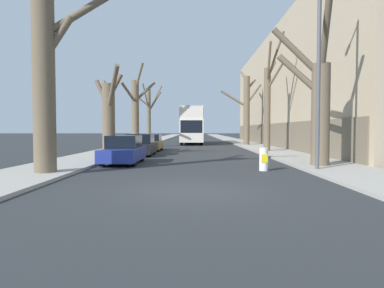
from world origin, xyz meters
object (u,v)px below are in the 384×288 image
object	(u,v)px
street_tree_left_3	(149,113)
parked_car_1	(141,145)
street_tree_left_1	(109,114)
double_decker_bus	(192,124)
street_tree_right_1	(268,102)
parked_car_0	(124,150)
street_tree_left_0	(46,67)
street_tree_left_2	(136,110)
street_tree_right_0	(318,104)
parked_car_2	(151,143)
lamp_post	(317,46)
street_tree_right_2	(246,108)
traffic_bollard	(264,159)

from	to	relation	value
street_tree_left_3	parked_car_1	bearing A→B (deg)	-83.99
street_tree_left_1	double_decker_bus	world-z (taller)	street_tree_left_1
street_tree_right_1	parked_car_0	xyz separation A→B (m)	(-9.18, -8.77, -3.15)
parked_car_0	street_tree_left_0	bearing A→B (deg)	-113.57
street_tree_left_2	street_tree_right_0	size ratio (longest dim) A/B	1.12
parked_car_1	street_tree_right_0	bearing A→B (deg)	-38.77
street_tree_left_1	parked_car_2	distance (m)	6.02
street_tree_left_1	parked_car_2	world-z (taller)	street_tree_left_1
lamp_post	parked_car_0	bearing A→B (deg)	158.64
street_tree_left_3	street_tree_right_2	xyz separation A→B (m)	(11.38, -6.42, 0.20)
street_tree_right_0	street_tree_left_2	bearing A→B (deg)	122.46
parked_car_0	street_tree_left_1	bearing A→B (deg)	111.06
street_tree_right_2	parked_car_2	size ratio (longest dim) A/B	1.91
double_decker_bus	parked_car_1	size ratio (longest dim) A/B	2.47
street_tree_right_2	street_tree_left_1	bearing A→B (deg)	-128.25
street_tree_right_0	traffic_bollard	xyz separation A→B (m)	(-2.64, -1.11, -2.37)
street_tree_left_1	street_tree_right_1	bearing A→B (deg)	16.38
street_tree_left_2	street_tree_right_0	xyz separation A→B (m)	(11.20, -17.61, -0.72)
street_tree_right_1	parked_car_1	bearing A→B (deg)	-160.11
street_tree_left_1	lamp_post	xyz separation A→B (m)	(10.60, -8.78, 2.30)
street_tree_left_1	double_decker_bus	size ratio (longest dim) A/B	0.56
double_decker_bus	parked_car_2	distance (m)	13.69
parked_car_0	lamp_post	world-z (taller)	lamp_post
street_tree_right_0	parked_car_0	size ratio (longest dim) A/B	1.76
street_tree_left_1	double_decker_bus	distance (m)	19.17
double_decker_bus	street_tree_right_1	bearing A→B (deg)	-68.60
street_tree_right_2	double_decker_bus	distance (m)	7.36
street_tree_left_0	street_tree_left_1	distance (m)	9.98
street_tree_right_1	lamp_post	distance (m)	12.18
street_tree_left_0	street_tree_right_0	world-z (taller)	street_tree_left_0
street_tree_left_0	street_tree_left_2	distance (m)	20.18
parked_car_1	parked_car_2	size ratio (longest dim) A/B	0.95
parked_car_2	street_tree_left_2	bearing A→B (deg)	112.35
double_decker_bus	parked_car_1	world-z (taller)	double_decker_bus
parked_car_0	lamp_post	bearing A→B (deg)	-21.36
street_tree_left_2	parked_car_2	world-z (taller)	street_tree_left_2
street_tree_left_1	street_tree_left_2	size ratio (longest dim) A/B	0.71
street_tree_right_2	parked_car_1	xyz separation A→B (m)	(-9.19, -14.33, -3.37)
street_tree_right_1	parked_car_0	distance (m)	13.08
street_tree_right_1	parked_car_1	size ratio (longest dim) A/B	2.12
street_tree_left_2	parked_car_0	xyz separation A→B (m)	(2.08, -15.73, -2.91)
street_tree_left_2	parked_car_1	size ratio (longest dim) A/B	1.95
street_tree_right_2	parked_car_0	xyz separation A→B (m)	(-9.19, -19.78, -3.37)
street_tree_left_3	parked_car_1	world-z (taller)	street_tree_left_3
street_tree_left_2	street_tree_right_2	size ratio (longest dim) A/B	0.97
street_tree_left_2	double_decker_bus	xyz separation A→B (m)	(5.35, 8.11, -1.15)
street_tree_right_0	double_decker_bus	world-z (taller)	street_tree_right_0
street_tree_left_1	street_tree_left_2	distance (m)	10.31
parked_car_1	lamp_post	size ratio (longest dim) A/B	0.45
parked_car_1	traffic_bollard	bearing A→B (deg)	-52.44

